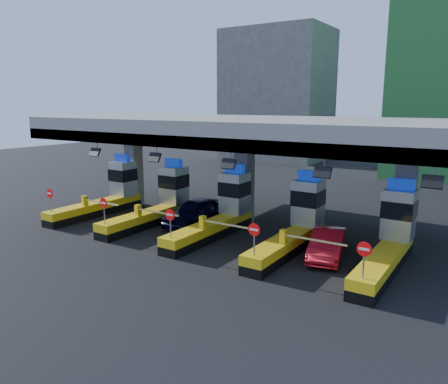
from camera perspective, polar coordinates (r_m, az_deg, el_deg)
The scene contains 10 objects.
ground at distance 27.03m, azimuth -0.62°, elevation -5.54°, with size 120.00×120.00×0.00m, color black.
toll_canopy at distance 28.33m, azimuth 2.60°, elevation 7.88°, with size 28.00×12.09×7.00m.
toll_lane_far_left at distance 33.29m, azimuth -14.84°, elevation -0.18°, with size 4.43×8.00×4.16m.
toll_lane_left at distance 29.84m, azimuth -8.35°, elevation -1.24°, with size 4.43×8.00×4.16m.
toll_lane_center at distance 26.88m, azimuth -0.30°, elevation -2.54°, with size 4.43×8.00×4.16m.
toll_lane_right at distance 24.58m, azimuth 9.52°, elevation -4.05°, with size 4.43×8.00×4.16m.
toll_lane_far_right at distance 23.15m, azimuth 20.98°, elevation -5.65°, with size 4.43×8.00×4.16m.
bg_building_concrete at distance 64.11m, azimuth 6.95°, elevation 12.41°, with size 14.00×10.00×18.00m, color #4C4C49.
van at distance 28.84m, azimuth -3.69°, elevation -2.62°, with size 2.10×5.23×1.78m, color black.
red_car at distance 23.45m, azimuth 13.35°, elevation -6.64°, with size 1.58×4.52×1.49m, color #AF0D18.
Camera 1 is at (14.32, -21.51, 7.93)m, focal length 35.00 mm.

